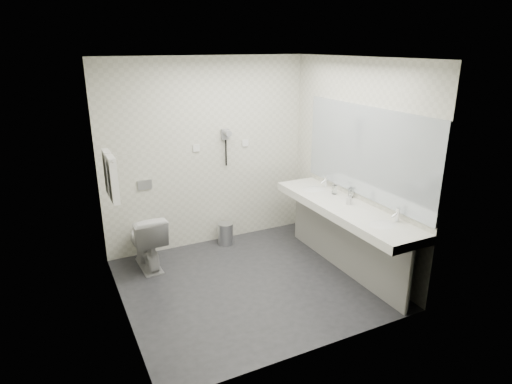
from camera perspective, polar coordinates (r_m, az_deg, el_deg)
floor at (r=5.16m, az=-0.77°, el=-11.84°), size 2.80×2.80×0.00m
ceiling at (r=4.44m, az=-0.91°, el=17.13°), size 2.80×2.80×0.00m
wall_back at (r=5.81m, az=-6.41°, el=4.94°), size 2.80×0.00×2.80m
wall_front at (r=3.59m, az=8.19°, el=-4.02°), size 2.80×0.00×2.80m
wall_left at (r=4.27m, az=-18.05°, el=-1.03°), size 0.00×2.60×2.60m
wall_right at (r=5.38m, az=12.77°, el=3.47°), size 0.00×2.60×2.60m
vanity_counter at (r=5.20m, az=11.42°, el=-2.18°), size 0.55×2.20×0.10m
vanity_panel at (r=5.38m, az=11.34°, el=-6.37°), size 0.03×2.15×0.75m
vanity_post_near at (r=4.72m, az=19.40°, el=-10.90°), size 0.06×0.06×0.75m
vanity_post_far at (r=6.17m, az=5.73°, el=-2.71°), size 0.06×0.06×0.75m
mirror at (r=5.17m, az=14.18°, el=5.04°), size 0.02×2.20×1.05m
basin_near at (r=4.73m, az=16.21°, el=-4.28°), size 0.40×0.31×0.05m
basin_far at (r=5.68m, az=7.48°, el=0.23°), size 0.40×0.31×0.05m
faucet_near at (r=4.83m, az=18.03°, el=-2.85°), size 0.04×0.04×0.15m
faucet_far at (r=5.76m, az=9.14°, el=1.35°), size 0.04×0.04×0.15m
soap_bottle_a at (r=5.20m, az=12.07°, el=-0.92°), size 0.08×0.08×0.12m
glass_left at (r=5.43m, az=12.29°, el=-0.10°), size 0.09×0.09×0.12m
glass_right at (r=5.52m, az=10.23°, el=0.32°), size 0.08×0.08×0.12m
toilet at (r=5.52m, az=-14.14°, el=-6.17°), size 0.42×0.71×0.70m
flush_plate at (r=5.65m, az=-14.34°, el=0.91°), size 0.18×0.02×0.12m
pedal_bin at (r=6.04m, az=-4.00°, el=-5.52°), size 0.27×0.27×0.29m
bin_lid at (r=5.98m, az=-4.03°, el=-4.19°), size 0.21×0.21×0.02m
towel_rail at (r=4.72m, az=-18.89°, el=4.55°), size 0.02×0.62×0.02m
towel_near at (r=4.64m, az=-18.23°, el=1.56°), size 0.07×0.24×0.48m
towel_far at (r=4.91m, az=-18.74°, el=2.42°), size 0.07×0.24×0.48m
dryer_cradle at (r=5.81m, az=-4.06°, el=7.55°), size 0.10×0.04×0.14m
dryer_barrel at (r=5.74m, az=-3.80°, el=7.73°), size 0.08×0.14×0.08m
dryer_cord at (r=5.85m, az=-3.95°, el=5.13°), size 0.02×0.02×0.35m
switch_plate_a at (r=5.72m, az=-7.81°, el=5.72°), size 0.09×0.02×0.09m
switch_plate_b at (r=5.98m, az=-1.42°, el=6.44°), size 0.09×0.02×0.09m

